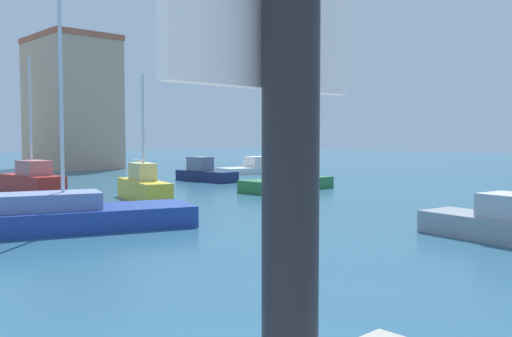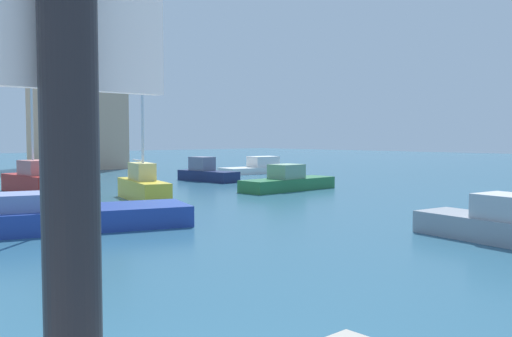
{
  "view_description": "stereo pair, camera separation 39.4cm",
  "coord_description": "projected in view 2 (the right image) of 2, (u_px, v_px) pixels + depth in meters",
  "views": [
    {
      "loc": [
        -2.14,
        -3.98,
        2.98
      ],
      "look_at": [
        17.25,
        16.86,
        1.33
      ],
      "focal_mm": 38.56,
      "sensor_mm": 36.0,
      "label": 1
    },
    {
      "loc": [
        -1.85,
        -4.24,
        2.98
      ],
      "look_at": [
        17.25,
        16.86,
        1.33
      ],
      "focal_mm": 38.56,
      "sensor_mm": 36.0,
      "label": 2
    }
  ],
  "objects": [
    {
      "name": "sailboat_blue_mid_harbor",
      "position": [
        57.0,
        215.0,
        17.55
      ],
      "size": [
        8.58,
        4.95,
        10.09
      ],
      "color": "#233D93",
      "rests_on": "water"
    },
    {
      "name": "sailboat_red_far_left",
      "position": [
        34.0,
        180.0,
        29.42
      ],
      "size": [
        1.9,
        4.74,
        7.22
      ],
      "color": "#B22823",
      "rests_on": "water"
    },
    {
      "name": "motorboat_navy_distant_north",
      "position": [
        207.0,
        173.0,
        36.89
      ],
      "size": [
        1.88,
        4.73,
        1.62
      ],
      "color": "#19234C",
      "rests_on": "water"
    },
    {
      "name": "sailboat_yellow_distant_east",
      "position": [
        143.0,
        186.0,
        25.71
      ],
      "size": [
        2.41,
        4.98,
        5.82
      ],
      "color": "gold",
      "rests_on": "water"
    },
    {
      "name": "motorboat_white_far_right",
      "position": [
        262.0,
        168.0,
        45.0
      ],
      "size": [
        7.36,
        3.09,
        1.36
      ],
      "color": "white",
      "rests_on": "water"
    },
    {
      "name": "warehouse_block",
      "position": [
        76.0,
        103.0,
        51.69
      ],
      "size": [
        6.43,
        8.72,
        12.23
      ],
      "color": "tan",
      "rests_on": "ground"
    },
    {
      "name": "water",
      "position": [
        186.0,
        192.0,
        29.41
      ],
      "size": [
        160.0,
        160.0,
        0.0
      ],
      "primitive_type": "plane",
      "color": "#285670",
      "rests_on": "ground"
    },
    {
      "name": "motorboat_green_near_pier",
      "position": [
        288.0,
        182.0,
        30.52
      ],
      "size": [
        6.04,
        1.85,
        1.45
      ],
      "color": "#28703D",
      "rests_on": "water"
    }
  ]
}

